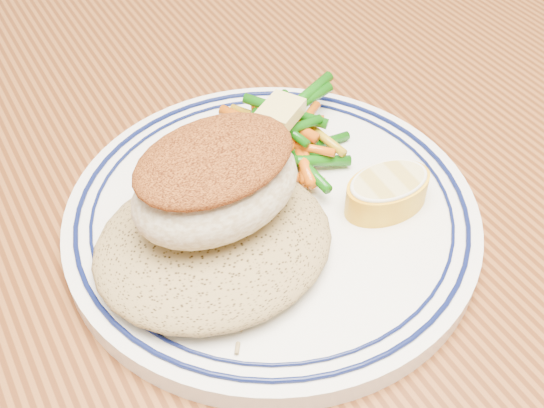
{
  "coord_description": "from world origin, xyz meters",
  "views": [
    {
      "loc": [
        -0.16,
        -0.26,
        1.07
      ],
      "look_at": [
        -0.01,
        -0.0,
        0.77
      ],
      "focal_mm": 45.0,
      "sensor_mm": 36.0,
      "label": 1
    }
  ],
  "objects_px": {
    "plate": "(272,216)",
    "rice_pilaf": "(213,239)",
    "fish_fillet": "(216,180)",
    "vegetable_pile": "(280,135)",
    "lemon_wedge": "(387,191)",
    "dining_table": "(287,305)"
  },
  "relations": [
    {
      "from": "plate",
      "to": "fish_fillet",
      "type": "relative_size",
      "value": 2.34
    },
    {
      "from": "dining_table",
      "to": "lemon_wedge",
      "type": "height_order",
      "value": "lemon_wedge"
    },
    {
      "from": "plate",
      "to": "dining_table",
      "type": "bearing_deg",
      "value": 5.59
    },
    {
      "from": "vegetable_pile",
      "to": "lemon_wedge",
      "type": "bearing_deg",
      "value": -68.29
    },
    {
      "from": "vegetable_pile",
      "to": "lemon_wedge",
      "type": "xyz_separation_m",
      "value": [
        0.03,
        -0.08,
        -0.0
      ]
    },
    {
      "from": "fish_fillet",
      "to": "vegetable_pile",
      "type": "height_order",
      "value": "fish_fillet"
    },
    {
      "from": "rice_pilaf",
      "to": "lemon_wedge",
      "type": "height_order",
      "value": "rice_pilaf"
    },
    {
      "from": "vegetable_pile",
      "to": "plate",
      "type": "bearing_deg",
      "value": -125.52
    },
    {
      "from": "dining_table",
      "to": "vegetable_pile",
      "type": "relative_size",
      "value": 13.15
    },
    {
      "from": "vegetable_pile",
      "to": "fish_fillet",
      "type": "bearing_deg",
      "value": -144.86
    },
    {
      "from": "fish_fillet",
      "to": "vegetable_pile",
      "type": "bearing_deg",
      "value": 35.14
    },
    {
      "from": "fish_fillet",
      "to": "vegetable_pile",
      "type": "xyz_separation_m",
      "value": [
        0.07,
        0.05,
        -0.03
      ]
    },
    {
      "from": "fish_fillet",
      "to": "lemon_wedge",
      "type": "distance_m",
      "value": 0.11
    },
    {
      "from": "plate",
      "to": "rice_pilaf",
      "type": "height_order",
      "value": "rice_pilaf"
    },
    {
      "from": "lemon_wedge",
      "to": "fish_fillet",
      "type": "bearing_deg",
      "value": 164.72
    },
    {
      "from": "dining_table",
      "to": "vegetable_pile",
      "type": "distance_m",
      "value": 0.13
    },
    {
      "from": "dining_table",
      "to": "plate",
      "type": "bearing_deg",
      "value": -174.41
    },
    {
      "from": "lemon_wedge",
      "to": "dining_table",
      "type": "bearing_deg",
      "value": 146.54
    },
    {
      "from": "rice_pilaf",
      "to": "dining_table",
      "type": "bearing_deg",
      "value": 14.89
    },
    {
      "from": "fish_fillet",
      "to": "rice_pilaf",
      "type": "bearing_deg",
      "value": -130.38
    },
    {
      "from": "rice_pilaf",
      "to": "plate",
      "type": "bearing_deg",
      "value": 17.42
    },
    {
      "from": "dining_table",
      "to": "rice_pilaf",
      "type": "xyz_separation_m",
      "value": [
        -0.06,
        -0.02,
        0.13
      ]
    }
  ]
}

